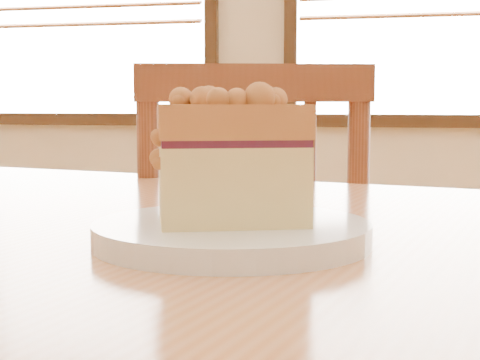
% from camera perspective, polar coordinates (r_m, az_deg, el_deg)
% --- Properties ---
extents(cafe_table_main, '(1.34, 1.02, 0.75)m').
position_cam_1_polar(cafe_table_main, '(0.80, -6.84, -9.78)').
color(cafe_table_main, '#C17B4B').
rests_on(cafe_table_main, ground).
extents(cafe_chair_main, '(0.53, 0.53, 0.94)m').
position_cam_1_polar(cafe_chair_main, '(1.40, 0.60, -10.32)').
color(cafe_chair_main, brown).
rests_on(cafe_chair_main, ground).
extents(plate, '(0.24, 0.24, 0.02)m').
position_cam_1_polar(plate, '(0.63, -0.64, -4.21)').
color(plate, white).
rests_on(plate, cafe_table_main).
extents(cake_slice, '(0.15, 0.13, 0.12)m').
position_cam_1_polar(cake_slice, '(0.62, -0.61, 1.67)').
color(cake_slice, tan).
rests_on(cake_slice, plate).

